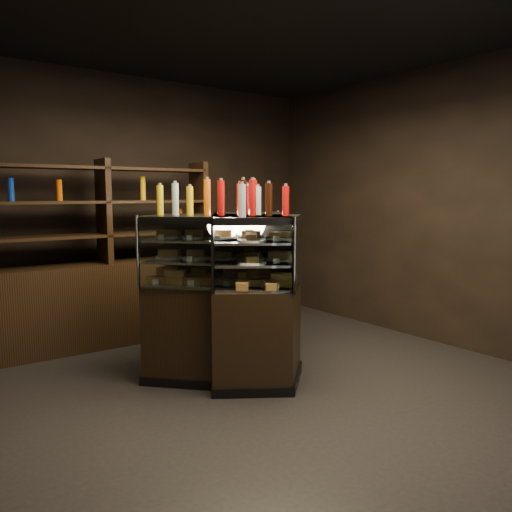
% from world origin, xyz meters
% --- Properties ---
extents(ground, '(5.00, 5.00, 0.00)m').
position_xyz_m(ground, '(0.00, 0.00, 0.00)').
color(ground, black).
rests_on(ground, ground).
extents(room_shell, '(5.02, 5.02, 3.01)m').
position_xyz_m(room_shell, '(0.00, 0.00, 1.94)').
color(room_shell, black).
rests_on(room_shell, ground).
extents(display_case, '(1.65, 1.49, 1.46)m').
position_xyz_m(display_case, '(0.17, 0.46, 0.49)').
color(display_case, black).
rests_on(display_case, ground).
extents(food_display, '(1.21, 1.11, 0.45)m').
position_xyz_m(food_display, '(0.17, 0.46, 1.10)').
color(food_display, '#B1903F').
rests_on(food_display, display_case).
extents(bottles_top, '(1.04, 0.97, 0.30)m').
position_xyz_m(bottles_top, '(0.17, 0.47, 1.59)').
color(bottles_top, '#D8590A').
rests_on(bottles_top, display_case).
extents(potted_conifer, '(0.32, 0.32, 0.68)m').
position_xyz_m(potted_conifer, '(1.18, 1.06, 0.39)').
color(potted_conifer, black).
rests_on(potted_conifer, ground).
extents(back_shelving, '(2.34, 0.51, 2.00)m').
position_xyz_m(back_shelving, '(-0.45, 2.05, 0.61)').
color(back_shelving, black).
rests_on(back_shelving, ground).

